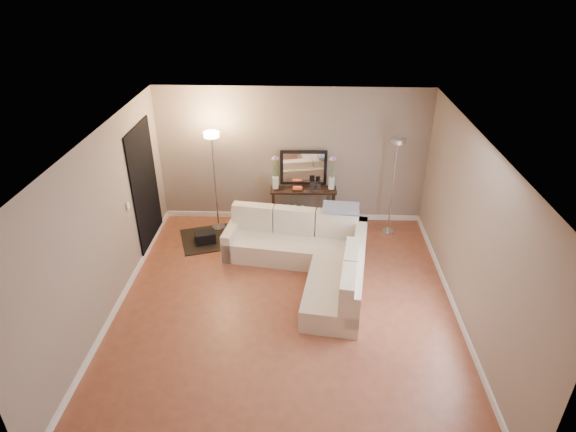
{
  "coord_description": "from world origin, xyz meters",
  "views": [
    {
      "loc": [
        0.26,
        -5.63,
        4.62
      ],
      "look_at": [
        0.0,
        0.8,
        1.1
      ],
      "focal_mm": 30.0,
      "sensor_mm": 36.0,
      "label": 1
    }
  ],
  "objects_px": {
    "sectional_sofa": "(310,255)",
    "floor_lamp_unlit": "(395,168)",
    "console_table": "(299,205)",
    "floor_lamp_lit": "(214,162)"
  },
  "relations": [
    {
      "from": "floor_lamp_lit",
      "to": "floor_lamp_unlit",
      "type": "height_order",
      "value": "floor_lamp_lit"
    },
    {
      "from": "sectional_sofa",
      "to": "floor_lamp_unlit",
      "type": "relative_size",
      "value": 1.4
    },
    {
      "from": "console_table",
      "to": "floor_lamp_lit",
      "type": "bearing_deg",
      "value": -172.69
    },
    {
      "from": "console_table",
      "to": "floor_lamp_unlit",
      "type": "xyz_separation_m",
      "value": [
        1.68,
        -0.22,
        0.88
      ]
    },
    {
      "from": "sectional_sofa",
      "to": "floor_lamp_unlit",
      "type": "xyz_separation_m",
      "value": [
        1.47,
        1.31,
        1.0
      ]
    },
    {
      "from": "sectional_sofa",
      "to": "floor_lamp_lit",
      "type": "relative_size",
      "value": 1.36
    },
    {
      "from": "console_table",
      "to": "floor_lamp_lit",
      "type": "xyz_separation_m",
      "value": [
        -1.54,
        -0.2,
        0.92
      ]
    },
    {
      "from": "sectional_sofa",
      "to": "floor_lamp_lit",
      "type": "height_order",
      "value": "floor_lamp_lit"
    },
    {
      "from": "sectional_sofa",
      "to": "floor_lamp_lit",
      "type": "distance_m",
      "value": 2.43
    },
    {
      "from": "floor_lamp_lit",
      "to": "floor_lamp_unlit",
      "type": "xyz_separation_m",
      "value": [
        3.22,
        -0.03,
        -0.04
      ]
    }
  ]
}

